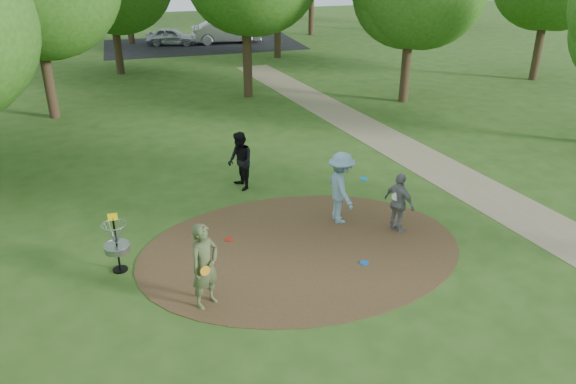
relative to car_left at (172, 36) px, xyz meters
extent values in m
plane|color=#2D5119|center=(0.21, -30.40, -0.62)|extent=(100.00, 100.00, 0.00)
cylinder|color=#47301C|center=(0.21, -30.40, -0.61)|extent=(8.40, 8.40, 0.02)
cube|color=#8C7A5B|center=(6.71, -28.40, -0.61)|extent=(7.55, 39.89, 0.01)
cube|color=black|center=(2.21, -0.40, -0.61)|extent=(14.00, 8.00, 0.01)
imported|color=#4A5732|center=(-2.48, -32.07, 0.37)|extent=(0.86, 0.79, 1.97)
cylinder|color=orange|center=(-2.52, -32.34, 0.42)|extent=(0.22, 0.09, 0.22)
imported|color=#7DA4BA|center=(1.73, -29.21, 0.41)|extent=(0.78, 1.34, 2.06)
cylinder|color=#0C8FDA|center=(2.42, -29.17, 0.58)|extent=(0.31, 0.31, 0.08)
imported|color=black|center=(-0.48, -26.22, 0.31)|extent=(0.84, 1.01, 1.86)
cylinder|color=#0C8EDB|center=(-0.27, -26.23, 0.21)|extent=(0.22, 0.08, 0.22)
imported|color=gray|center=(3.01, -30.20, 0.23)|extent=(0.75, 1.08, 1.70)
cylinder|color=white|center=(2.87, -30.25, 0.47)|extent=(0.23, 0.13, 0.22)
cylinder|color=blue|center=(1.49, -31.51, -0.59)|extent=(0.22, 0.22, 0.02)
cylinder|color=#B61D12|center=(-1.49, -29.42, -0.59)|extent=(0.22, 0.22, 0.02)
imported|color=#AAAEB2|center=(0.00, 0.00, 0.00)|extent=(3.89, 2.43, 1.24)
imported|color=#9D9EA5|center=(3.97, -0.26, 0.20)|extent=(5.06, 1.97, 1.64)
cylinder|color=black|center=(-4.29, -30.10, 0.06)|extent=(0.05, 0.05, 1.35)
cylinder|color=black|center=(-4.29, -30.10, -0.60)|extent=(0.36, 0.36, 0.04)
cylinder|color=gray|center=(-4.29, -30.10, 0.00)|extent=(0.60, 0.60, 0.16)
torus|color=gray|center=(-4.29, -30.10, 0.08)|extent=(0.63, 0.63, 0.03)
torus|color=gray|center=(-4.29, -30.10, 0.63)|extent=(0.58, 0.58, 0.02)
cube|color=yellow|center=(-4.29, -30.10, 0.83)|extent=(0.22, 0.02, 0.18)
cylinder|color=#332316|center=(-6.79, -16.40, 1.28)|extent=(0.44, 0.44, 3.80)
cylinder|color=#332316|center=(2.21, -15.40, 1.47)|extent=(0.44, 0.44, 4.18)
cylinder|color=#332316|center=(9.21, -18.40, 1.19)|extent=(0.44, 0.44, 3.61)
cylinder|color=#332316|center=(-3.79, -8.40, 1.09)|extent=(0.44, 0.44, 3.42)
cylinder|color=#332316|center=(6.21, -6.40, 1.57)|extent=(0.44, 0.44, 4.37)
cylinder|color=#332316|center=(18.21, -16.40, 1.28)|extent=(0.44, 0.44, 3.80)
camera|label=1|loc=(-3.66, -42.31, 6.80)|focal=35.00mm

